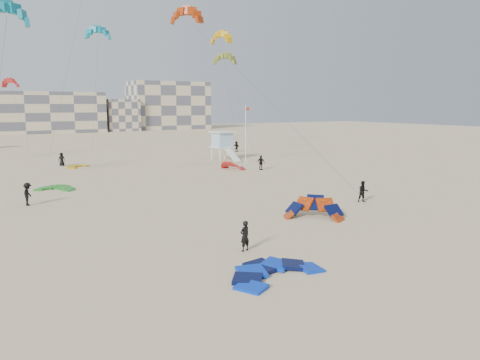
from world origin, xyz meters
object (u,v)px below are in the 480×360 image
kite_ground_orange (313,218)px  kitesurfer_main (245,236)px  lifeguard_tower_near (222,146)px  kite_ground_blue (275,276)px

kite_ground_orange → kitesurfer_main: (-8.36, -4.09, 0.88)m
lifeguard_tower_near → kitesurfer_main: bearing=-120.8°
kitesurfer_main → kite_ground_orange: bearing=-166.5°
lifeguard_tower_near → kite_ground_orange: bearing=-112.2°
kite_ground_blue → kitesurfer_main: size_ratio=2.72×
kite_ground_blue → kite_ground_orange: kite_ground_orange is taller
kite_ground_orange → kitesurfer_main: kite_ground_orange is taller
kite_ground_orange → lifeguard_tower_near: lifeguard_tower_near is taller
kite_ground_blue → lifeguard_tower_near: bearing=54.9°
kitesurfer_main → lifeguard_tower_near: (20.22, 39.71, 1.25)m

